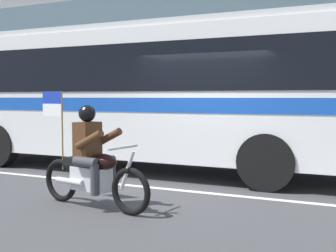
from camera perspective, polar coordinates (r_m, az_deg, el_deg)
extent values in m
plane|color=#3D3D3F|center=(8.28, 4.41, -7.86)|extent=(60.00, 60.00, 0.00)
cube|color=#A39E93|center=(13.11, 12.15, -3.24)|extent=(28.00, 3.80, 0.15)
cube|color=silver|center=(7.73, 2.86, -8.67)|extent=(26.60, 0.14, 0.01)
cube|color=white|center=(9.93, -2.89, 4.16)|extent=(11.01, 2.58, 2.70)
cube|color=black|center=(9.95, -2.90, 7.33)|extent=(10.13, 2.62, 0.96)
cube|color=#194CB2|center=(9.93, -2.88, 3.00)|extent=(10.79, 2.61, 0.28)
cube|color=silver|center=(10.03, -2.92, 12.23)|extent=(10.79, 2.45, 0.16)
cylinder|color=black|center=(7.87, 12.98, -4.71)|extent=(1.04, 0.30, 1.04)
torus|color=black|center=(6.16, -5.00, -8.68)|extent=(0.70, 0.21, 0.69)
torus|color=black|center=(7.16, -14.07, -7.02)|extent=(0.70, 0.21, 0.69)
cube|color=silver|center=(6.65, -10.20, -6.91)|extent=(0.68, 0.39, 0.36)
ellipsoid|color=black|center=(6.44, -8.64, -4.73)|extent=(0.52, 0.36, 0.24)
cube|color=black|center=(6.75, -11.44, -4.70)|extent=(0.60, 0.35, 0.12)
cylinder|color=silver|center=(6.14, -5.45, -5.87)|extent=(0.28, 0.10, 0.58)
cylinder|color=silver|center=(6.15, -6.04, -2.85)|extent=(0.15, 0.64, 0.04)
cylinder|color=silver|center=(6.77, -12.98, -7.20)|extent=(0.56, 0.18, 0.09)
cube|color=#4C2D19|center=(6.62, -10.70, -1.90)|extent=(0.34, 0.40, 0.56)
sphere|color=black|center=(6.59, -10.74, 1.65)|extent=(0.26, 0.26, 0.26)
cylinder|color=#38383D|center=(6.69, -8.72, -4.40)|extent=(0.44, 0.22, 0.15)
cylinder|color=#38383D|center=(6.61, -7.55, -6.61)|extent=(0.13, 0.13, 0.46)
cylinder|color=#38383D|center=(6.43, -10.92, -4.76)|extent=(0.44, 0.22, 0.15)
cylinder|color=#38383D|center=(6.35, -9.74, -7.06)|extent=(0.13, 0.13, 0.46)
cylinder|color=#4C2D19|center=(6.59, -8.00, -1.54)|extent=(0.53, 0.20, 0.32)
cylinder|color=#4C2D19|center=(6.31, -10.45, -1.81)|extent=(0.53, 0.20, 0.32)
cylinder|color=olive|center=(7.01, -13.91, -0.59)|extent=(0.02, 0.02, 1.25)
cube|color=#1933A5|center=(7.16, -15.21, 3.68)|extent=(0.44, 0.09, 0.20)
cube|color=white|center=(7.17, -15.18, 2.08)|extent=(0.44, 0.09, 0.20)
cylinder|color=#4C8C3F|center=(14.00, -8.13, -1.24)|extent=(0.22, 0.22, 0.58)
sphere|color=#4C8C3F|center=(13.97, -8.14, 0.23)|extent=(0.20, 0.20, 0.20)
cylinder|color=#4C8C3F|center=(13.88, -8.44, -1.16)|extent=(0.09, 0.10, 0.09)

